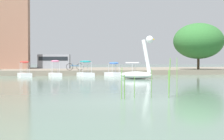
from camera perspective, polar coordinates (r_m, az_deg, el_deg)
ground_plane at (r=10.33m, az=5.25°, el=-5.83°), size 455.60×455.60×0.00m
shore_bank_far at (r=40.83m, az=-6.53°, el=-0.08°), size 117.78×21.08×0.52m
swan_boat at (r=24.29m, az=5.00°, el=0.02°), size 2.95×2.44×3.44m
pedal_boat_blue at (r=28.96m, az=0.36°, el=-0.44°), size 1.64×2.29×1.36m
pedal_boat_teal at (r=28.68m, az=-5.06°, el=-0.26°), size 1.58×2.27×1.51m
pedal_boat_pink at (r=28.63m, az=-10.75°, el=-0.42°), size 1.29×1.90×1.54m
pedal_boat_red at (r=28.64m, az=-16.28°, el=-0.41°), size 1.48×1.98×1.46m
tree_sapling_by_fence at (r=36.28m, az=16.11°, el=5.30°), size 7.97×7.82×5.35m
bicycle_parked at (r=30.99m, az=-7.09°, el=0.61°), size 1.76×0.20×0.72m
parked_van at (r=41.76m, az=-10.91°, el=1.71°), size 4.47×2.43×1.90m
reed_clump_foreground at (r=11.08m, az=7.71°, el=-2.33°), size 2.25×0.45×1.50m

